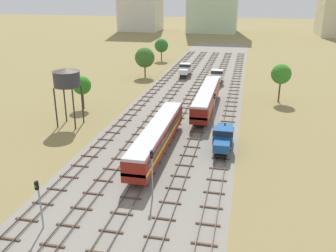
{
  "coord_description": "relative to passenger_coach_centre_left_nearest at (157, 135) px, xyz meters",
  "views": [
    {
      "loc": [
        11.3,
        -13.54,
        21.22
      ],
      "look_at": [
        0.0,
        38.45,
        1.5
      ],
      "focal_mm": 39.57,
      "sensor_mm": 36.0,
      "label": 1
    }
  ],
  "objects": [
    {
      "name": "lineside_tree_1",
      "position": [
        -18.49,
        16.7,
        1.87
      ],
      "size": [
        3.44,
        3.44,
        6.23
      ],
      "color": "#4C331E",
      "rests_on": "ground"
    },
    {
      "name": "passenger_coach_centre_left_nearest",
      "position": [
        0.0,
        0.0,
        0.0
      ],
      "size": [
        2.96,
        22.0,
        3.8
      ],
      "color": "maroon",
      "rests_on": "ground"
    },
    {
      "name": "signal_post_near",
      "position": [
        -6.52,
        -18.88,
        0.64
      ],
      "size": [
        0.28,
        0.47,
        5.1
      ],
      "color": "gray",
      "rests_on": "ground"
    },
    {
      "name": "ground_plane",
      "position": [
        0.0,
        24.37,
        -2.61
      ],
      "size": [
        480.0,
        480.0,
        0.0
      ],
      "primitive_type": "plane",
      "color": "olive"
    },
    {
      "name": "water_tower",
      "position": [
        -16.75,
        7.86,
        5.33
      ],
      "size": [
        4.4,
        4.4,
        9.54
      ],
      "color": "#2D2826",
      "rests_on": "ground"
    },
    {
      "name": "track_left",
      "position": [
        -4.35,
        25.37,
        -2.48
      ],
      "size": [
        2.4,
        126.0,
        0.29
      ],
      "color": "#47382D",
      "rests_on": "ground"
    },
    {
      "name": "track_far_left",
      "position": [
        -8.69,
        25.37,
        -2.48
      ],
      "size": [
        2.4,
        126.0,
        0.29
      ],
      "color": "#47382D",
      "rests_on": "ground"
    },
    {
      "name": "track_centre_right",
      "position": [
        8.69,
        25.37,
        -2.48
      ],
      "size": [
        2.4,
        126.0,
        0.29
      ],
      "color": "#47382D",
      "rests_on": "ground"
    },
    {
      "name": "shunter_loco_centre_midfar",
      "position": [
        4.35,
        41.97,
        -0.6
      ],
      "size": [
        2.74,
        8.46,
        3.1
      ],
      "color": "white",
      "rests_on": "ground"
    },
    {
      "name": "ballast_bed",
      "position": [
        0.0,
        24.37,
        -2.61
      ],
      "size": [
        21.38,
        176.0,
        0.01
      ],
      "primitive_type": "cube",
      "color": "gray",
      "rests_on": "ground"
    },
    {
      "name": "lineside_tree_3",
      "position": [
        -15.36,
        67.88,
        2.17
      ],
      "size": [
        4.17,
        4.17,
        6.89
      ],
      "color": "#4C331E",
      "rests_on": "ground"
    },
    {
      "name": "lineside_tree_0",
      "position": [
        17.78,
        28.97,
        3.06
      ],
      "size": [
        3.91,
        3.91,
        7.65
      ],
      "color": "#4C331E",
      "rests_on": "ground"
    },
    {
      "name": "track_centre",
      "position": [
        4.35,
        25.37,
        -2.48
      ],
      "size": [
        2.4,
        126.0,
        0.29
      ],
      "color": "#47382D",
      "rests_on": "ground"
    },
    {
      "name": "shunter_loco_centre_right_near",
      "position": [
        8.69,
        2.97,
        -0.6
      ],
      "size": [
        2.74,
        8.46,
        3.1
      ],
      "color": "#194C8C",
      "rests_on": "ground"
    },
    {
      "name": "passenger_coach_centre_mid",
      "position": [
        4.35,
        20.2,
        0.0
      ],
      "size": [
        2.96,
        22.0,
        3.8
      ],
      "color": "maroon",
      "rests_on": "ground"
    },
    {
      "name": "signal_post_mid",
      "position": [
        6.52,
        11.55,
        1.09
      ],
      "size": [
        0.28,
        0.47,
        5.87
      ],
      "color": "gray",
      "rests_on": "ground"
    },
    {
      "name": "track_centre_left",
      "position": [
        0.0,
        25.37,
        -2.48
      ],
      "size": [
        2.4,
        126.0,
        0.29
      ],
      "color": "#47382D",
      "rests_on": "ground"
    },
    {
      "name": "shunter_loco_left_far",
      "position": [
        -4.35,
        48.22,
        -0.6
      ],
      "size": [
        2.74,
        8.46,
        3.1
      ],
      "color": "white",
      "rests_on": "ground"
    },
    {
      "name": "signal_post_nearest",
      "position": [
        2.17,
        -11.17,
        0.89
      ],
      "size": [
        0.28,
        0.47,
        5.54
      ],
      "color": "gray",
      "rests_on": "ground"
    },
    {
      "name": "lineside_tree_2",
      "position": [
        -14.2,
        44.61,
        2.45
      ],
      "size": [
        4.98,
        4.98,
        7.56
      ],
      "color": "#4C331E",
      "rests_on": "ground"
    }
  ]
}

